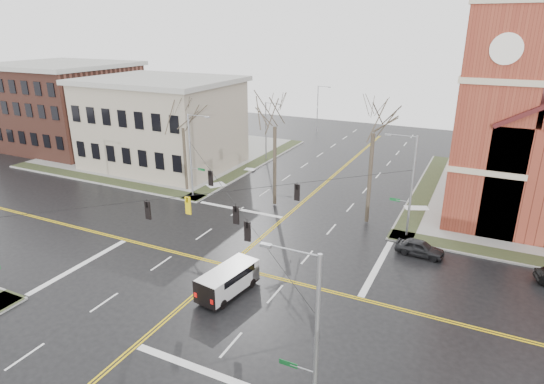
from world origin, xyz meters
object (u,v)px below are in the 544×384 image
at_px(signal_pole_nw, 192,153).
at_px(tree_nw_far, 183,124).
at_px(signal_pole_se, 313,341).
at_px(parked_car_a, 420,248).
at_px(signal_pole_ne, 410,184).
at_px(tree_nw_near, 275,121).
at_px(tree_ne, 374,127).
at_px(streetlight_north_a, 267,129).
at_px(streetlight_north_b, 318,107).
at_px(cargo_van, 230,278).

relative_size(signal_pole_nw, tree_nw_far, 0.85).
bearing_deg(signal_pole_se, parked_car_a, 84.87).
relative_size(signal_pole_ne, tree_nw_far, 0.85).
distance_m(parked_car_a, tree_nw_near, 18.18).
distance_m(signal_pole_nw, tree_ne, 19.36).
distance_m(signal_pole_ne, signal_pole_nw, 22.64).
distance_m(signal_pole_se, streetlight_north_a, 45.20).
bearing_deg(signal_pole_se, tree_nw_far, 135.22).
bearing_deg(streetlight_north_b, tree_ne, -62.62).
bearing_deg(signal_pole_ne, cargo_van, -122.35).
height_order(signal_pole_se, streetlight_north_a, signal_pole_se).
relative_size(cargo_van, tree_nw_near, 0.42).
bearing_deg(tree_nw_near, tree_ne, -1.78).
bearing_deg(tree_nw_near, streetlight_north_a, 119.32).
height_order(streetlight_north_a, streetlight_north_b, same).
xyz_separation_m(parked_car_a, tree_nw_near, (-15.48, 4.88, 8.18)).
relative_size(streetlight_north_a, parked_car_a, 2.08).
distance_m(signal_pole_nw, tree_nw_far, 3.72).
bearing_deg(streetlight_north_b, cargo_van, -76.06).
relative_size(parked_car_a, tree_nw_near, 0.32).
bearing_deg(cargo_van, tree_ne, 79.93).
height_order(tree_nw_far, tree_nw_near, tree_nw_near).
height_order(streetlight_north_a, tree_nw_near, tree_nw_near).
distance_m(cargo_van, parked_car_a, 15.98).
relative_size(streetlight_north_b, cargo_van, 1.54).
distance_m(tree_nw_far, tree_nw_near, 11.07).
bearing_deg(tree_nw_far, streetlight_north_a, 79.72).
relative_size(cargo_van, tree_ne, 0.41).
xyz_separation_m(signal_pole_se, parked_car_a, (1.79, 19.87, -4.29)).
relative_size(streetlight_north_a, tree_nw_near, 0.65).
height_order(streetlight_north_b, tree_nw_far, tree_nw_far).
distance_m(signal_pole_nw, streetlight_north_a, 16.52).
distance_m(signal_pole_ne, tree_nw_near, 14.34).
distance_m(signal_pole_nw, streetlight_north_b, 36.51).
bearing_deg(cargo_van, tree_nw_far, 142.33).
relative_size(signal_pole_se, cargo_van, 1.74).
distance_m(signal_pole_se, cargo_van, 13.06).
bearing_deg(tree_nw_far, cargo_van, -46.36).
height_order(streetlight_north_b, tree_nw_near, tree_nw_near).
bearing_deg(streetlight_north_b, parked_car_a, -59.05).
relative_size(signal_pole_ne, cargo_van, 1.74).
bearing_deg(streetlight_north_a, parked_car_a, -39.56).
bearing_deg(signal_pole_nw, tree_ne, 4.39).
xyz_separation_m(signal_pole_se, tree_nw_near, (-13.69, 24.75, 3.89)).
distance_m(signal_pole_ne, streetlight_north_a, 27.48).
xyz_separation_m(signal_pole_nw, signal_pole_se, (22.64, -23.00, 0.00)).
bearing_deg(tree_nw_far, signal_pole_se, -44.78).
height_order(signal_pole_ne, tree_ne, tree_ne).
bearing_deg(tree_nw_far, signal_pole_nw, -36.28).
relative_size(tree_nw_far, tree_nw_near, 0.86).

